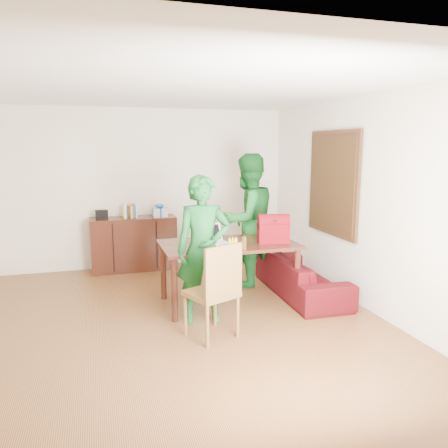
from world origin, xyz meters
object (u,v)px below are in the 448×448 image
object	(u,v)px
person_far	(248,220)
person_near	(203,250)
laptop	(217,241)
bottle	(244,242)
red_bag	(273,231)
chair	(212,310)
sofa	(301,275)
table	(228,251)

from	to	relation	value
person_far	person_near	bearing A→B (deg)	29.40
person_near	laptop	xyz separation A→B (m)	(0.28, 0.41, -0.01)
bottle	red_bag	size ratio (longest dim) A/B	0.45
chair	sofa	distance (m)	1.88
bottle	red_bag	xyz separation A→B (m)	(0.50, 0.27, 0.06)
table	bottle	world-z (taller)	bottle
person_far	bottle	bearing A→B (deg)	47.06
chair	person_near	xyz separation A→B (m)	(0.02, 0.48, 0.56)
laptop	person_far	bearing A→B (deg)	28.58
person_far	red_bag	world-z (taller)	person_far
bottle	laptop	bearing A→B (deg)	127.07
sofa	table	bearing A→B (deg)	95.53
person_near	bottle	world-z (taller)	person_near
chair	person_near	bearing A→B (deg)	64.32
table	bottle	distance (m)	0.45
table	chair	xyz separation A→B (m)	(-0.48, -0.96, -0.41)
chair	sofa	bearing A→B (deg)	10.01
person_far	laptop	size ratio (longest dim) A/B	4.70
laptop	sofa	size ratio (longest dim) A/B	0.23
red_bag	table	bearing A→B (deg)	179.73
person_near	chair	bearing A→B (deg)	-85.45
bottle	red_bag	world-z (taller)	red_bag
table	person_far	size ratio (longest dim) A/B	0.90
laptop	red_bag	bearing A→B (deg)	-24.63
table	red_bag	world-z (taller)	red_bag
chair	red_bag	xyz separation A→B (m)	(1.05, 0.83, 0.66)
chair	person_far	xyz separation A→B (m)	(0.99, 1.67, 0.67)
person_near	laptop	world-z (taller)	person_near
table	sofa	size ratio (longest dim) A/B	0.95
table	chair	distance (m)	1.14
person_near	person_far	world-z (taller)	person_far
person_near	red_bag	distance (m)	1.09
laptop	red_bag	xyz separation A→B (m)	(0.75, -0.06, 0.10)
person_far	sofa	world-z (taller)	person_far
table	laptop	size ratio (longest dim) A/B	4.21
chair	bottle	world-z (taller)	chair
red_bag	sofa	xyz separation A→B (m)	(0.52, 0.20, -0.70)
person_near	bottle	size ratio (longest dim) A/B	9.63
sofa	laptop	bearing A→B (deg)	97.65
person_far	laptop	distance (m)	1.04
red_bag	sofa	size ratio (longest dim) A/B	0.22
red_bag	person_near	bearing A→B (deg)	-149.54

